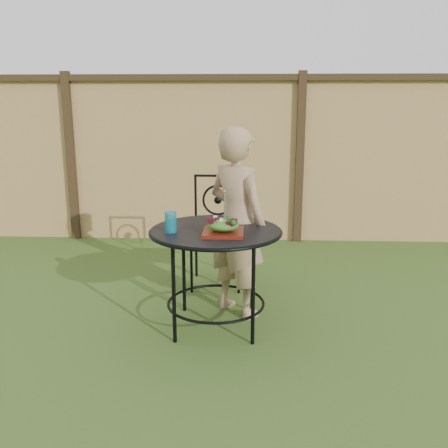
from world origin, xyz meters
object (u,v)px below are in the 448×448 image
(patio_chair, at_px, (217,228))
(diner, at_px, (237,223))
(patio_table, at_px, (216,249))
(salad_plate, at_px, (223,232))

(patio_chair, distance_m, diner, 0.70)
(patio_chair, bearing_deg, diner, -73.39)
(patio_table, relative_size, patio_chair, 0.97)
(patio_table, xyz_separation_m, salad_plate, (0.06, -0.12, 0.15))
(patio_table, relative_size, salad_plate, 3.42)
(patio_chair, relative_size, diner, 0.67)
(patio_chair, bearing_deg, salad_plate, -84.09)
(diner, xyz_separation_m, salad_plate, (-0.08, -0.38, 0.03))
(salad_plate, bearing_deg, diner, 77.57)
(diner, height_order, salad_plate, diner)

